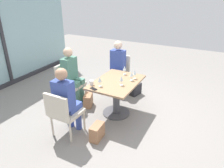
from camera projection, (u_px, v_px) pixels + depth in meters
The scene contains 19 objects.
ground_plane at pixel (116, 113), 4.42m from camera, with size 12.00×12.00×0.00m, color gray.
window_wall_backdrop at pixel (2, 40), 5.25m from camera, with size 4.67×0.10×2.70m.
dining_table_main at pixel (116, 91), 4.20m from camera, with size 1.13×0.81×0.73m.
chair_near_window at pixel (69, 81), 4.71m from camera, with size 0.46×0.51×0.87m.
chair_far_left at pixel (63, 112), 3.55m from camera, with size 0.51×0.46×0.87m.
chair_far_right at pixel (119, 71), 5.27m from camera, with size 0.51×0.46×0.87m.
person_near_window at pixel (72, 73), 4.58m from camera, with size 0.34×0.39×1.26m.
person_far_left at pixel (66, 98), 3.55m from camera, with size 0.39×0.34×1.26m.
person_far_right at pixel (117, 64), 5.09m from camera, with size 0.39×0.34×1.26m.
wine_glass_0 at pixel (121, 79), 3.90m from camera, with size 0.07×0.07×0.18m.
wine_glass_1 at pixel (132, 74), 4.10m from camera, with size 0.07×0.07×0.18m.
wine_glass_2 at pixel (100, 80), 3.86m from camera, with size 0.07×0.07×0.18m.
wine_glass_3 at pixel (135, 72), 4.18m from camera, with size 0.07×0.07×0.18m.
wine_glass_4 at pixel (125, 68), 4.39m from camera, with size 0.07×0.07×0.18m.
coffee_cup at pixel (92, 83), 3.95m from camera, with size 0.08×0.08×0.09m, color white.
cell_phone_on_table at pixel (94, 89), 3.80m from camera, with size 0.07×0.14×0.01m, color black.
handbag_0 at pixel (88, 100), 4.63m from camera, with size 0.30×0.16×0.28m, color #A3704C.
handbag_1 at pixel (97, 132), 3.62m from camera, with size 0.30×0.16×0.28m, color #A3704C.
handbag_2 at pixel (135, 89), 5.13m from camera, with size 0.30×0.16×0.28m, color #232328.
Camera 1 is at (-3.37, -1.66, 2.41)m, focal length 33.78 mm.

